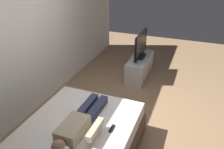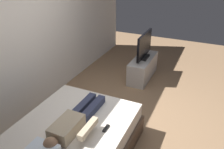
# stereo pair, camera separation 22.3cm
# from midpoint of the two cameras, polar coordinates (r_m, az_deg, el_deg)

# --- Properties ---
(ground_plane) EXTENTS (10.00, 10.00, 0.00)m
(ground_plane) POSITION_cam_midpoint_polar(r_m,az_deg,el_deg) (4.04, 1.16, -12.50)
(ground_plane) COLOR #8C6B4C
(back_wall) EXTENTS (6.40, 0.10, 2.80)m
(back_wall) POSITION_cam_midpoint_polar(r_m,az_deg,el_deg) (4.49, -18.48, 10.65)
(back_wall) COLOR silver
(back_wall) RESTS_ON ground
(bed) EXTENTS (1.94, 1.52, 0.54)m
(bed) POSITION_cam_midpoint_polar(r_m,az_deg,el_deg) (3.38, -10.81, -16.70)
(bed) COLOR brown
(bed) RESTS_ON ground
(person) EXTENTS (1.26, 0.46, 0.18)m
(person) POSITION_cam_midpoint_polar(r_m,az_deg,el_deg) (3.14, -10.24, -11.96)
(person) COLOR tan
(person) RESTS_ON bed
(remote) EXTENTS (0.15, 0.04, 0.02)m
(remote) POSITION_cam_midpoint_polar(r_m,az_deg,el_deg) (3.14, -2.13, -13.22)
(remote) COLOR black
(remote) RESTS_ON bed
(tv_stand) EXTENTS (1.10, 0.40, 0.50)m
(tv_stand) POSITION_cam_midpoint_polar(r_m,az_deg,el_deg) (5.44, 5.66, 1.81)
(tv_stand) COLOR #B7B2AD
(tv_stand) RESTS_ON ground
(tv) EXTENTS (0.88, 0.20, 0.59)m
(tv) POSITION_cam_midpoint_polar(r_m,az_deg,el_deg) (5.23, 5.93, 7.10)
(tv) COLOR black
(tv) RESTS_ON tv_stand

